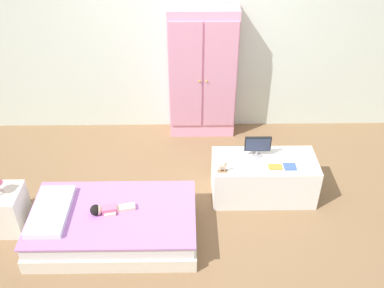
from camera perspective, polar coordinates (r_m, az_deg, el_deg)
name	(u,v)px	position (r m, az deg, el deg)	size (l,w,h in m)	color
ground_plane	(195,211)	(4.30, 0.36, -8.79)	(10.00, 10.00, 0.02)	brown
back_wall	(193,19)	(4.93, 0.07, 16.05)	(6.40, 0.05, 2.70)	silver
bed	(114,224)	(4.03, -10.16, -10.33)	(1.47, 0.85, 0.29)	silver
pillow	(51,211)	(4.03, -18.04, -8.34)	(0.31, 0.61, 0.05)	silver
doll	(104,210)	(3.91, -11.43, -8.42)	(0.39, 0.16, 0.10)	#D6668E
nightstand	(4,210)	(4.36, -23.39, -7.91)	(0.36, 0.36, 0.41)	silver
wardrobe	(203,75)	(5.00, 1.39, 9.06)	(0.76, 0.30, 1.54)	#E599BC
tv_stand	(263,178)	(4.38, 9.33, -4.39)	(1.01, 0.47, 0.43)	white
tv_monitor	(258,145)	(4.23, 8.61, -0.14)	(0.25, 0.10, 0.22)	#99999E
rocking_horse_toy	(223,167)	(4.04, 4.11, -3.06)	(0.09, 0.04, 0.11)	#8E6642
book_orange	(275,167)	(4.18, 10.85, -2.96)	(0.13, 0.09, 0.01)	orange
book_blue	(290,167)	(4.21, 12.71, -2.92)	(0.11, 0.10, 0.01)	blue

